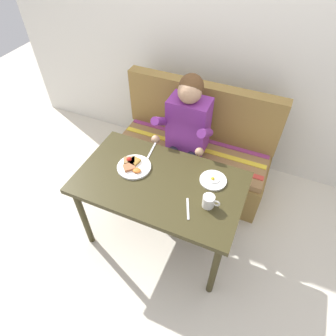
{
  "coord_description": "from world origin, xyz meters",
  "views": [
    {
      "loc": [
        0.59,
        -1.21,
        2.27
      ],
      "look_at": [
        0.0,
        0.15,
        0.72
      ],
      "focal_mm": 30.78,
      "sensor_mm": 36.0,
      "label": 1
    }
  ],
  "objects_px": {
    "coffee_mug": "(209,201)",
    "knife": "(151,151)",
    "person": "(185,131)",
    "plate_eggs": "(213,180)",
    "couch": "(193,154)",
    "fork": "(188,209)",
    "table": "(160,188)",
    "plate_breakfast": "(133,166)"
  },
  "relations": [
    {
      "from": "fork",
      "to": "coffee_mug",
      "type": "bearing_deg",
      "value": 11.9
    },
    {
      "from": "fork",
      "to": "knife",
      "type": "xyz_separation_m",
      "value": [
        -0.46,
        0.4,
        0.0
      ]
    },
    {
      "from": "plate_eggs",
      "to": "coffee_mug",
      "type": "height_order",
      "value": "coffee_mug"
    },
    {
      "from": "fork",
      "to": "knife",
      "type": "relative_size",
      "value": 0.85
    },
    {
      "from": "table",
      "to": "knife",
      "type": "bearing_deg",
      "value": 126.29
    },
    {
      "from": "couch",
      "to": "coffee_mug",
      "type": "xyz_separation_m",
      "value": [
        0.38,
        -0.83,
        0.45
      ]
    },
    {
      "from": "knife",
      "to": "plate_eggs",
      "type": "bearing_deg",
      "value": -17.39
    },
    {
      "from": "coffee_mug",
      "to": "table",
      "type": "bearing_deg",
      "value": 169.96
    },
    {
      "from": "table",
      "to": "plate_breakfast",
      "type": "bearing_deg",
      "value": 168.86
    },
    {
      "from": "couch",
      "to": "coffee_mug",
      "type": "bearing_deg",
      "value": -65.25
    },
    {
      "from": "couch",
      "to": "person",
      "type": "bearing_deg",
      "value": -99.99
    },
    {
      "from": "person",
      "to": "knife",
      "type": "height_order",
      "value": "person"
    },
    {
      "from": "plate_breakfast",
      "to": "plate_eggs",
      "type": "distance_m",
      "value": 0.59
    },
    {
      "from": "couch",
      "to": "fork",
      "type": "bearing_deg",
      "value": -73.47
    },
    {
      "from": "fork",
      "to": "knife",
      "type": "distance_m",
      "value": 0.61
    },
    {
      "from": "table",
      "to": "couch",
      "type": "distance_m",
      "value": 0.83
    },
    {
      "from": "table",
      "to": "plate_eggs",
      "type": "xyz_separation_m",
      "value": [
        0.35,
        0.15,
        0.09
      ]
    },
    {
      "from": "person",
      "to": "plate_eggs",
      "type": "relative_size",
      "value": 6.32
    },
    {
      "from": "fork",
      "to": "couch",
      "type": "bearing_deg",
      "value": 83.69
    },
    {
      "from": "plate_eggs",
      "to": "plate_breakfast",
      "type": "bearing_deg",
      "value": -169.74
    },
    {
      "from": "plate_eggs",
      "to": "knife",
      "type": "bearing_deg",
      "value": 168.8
    },
    {
      "from": "coffee_mug",
      "to": "knife",
      "type": "distance_m",
      "value": 0.66
    },
    {
      "from": "couch",
      "to": "fork",
      "type": "relative_size",
      "value": 8.47
    },
    {
      "from": "person",
      "to": "coffee_mug",
      "type": "relative_size",
      "value": 10.27
    },
    {
      "from": "knife",
      "to": "couch",
      "type": "bearing_deg",
      "value": 63.25
    },
    {
      "from": "person",
      "to": "plate_eggs",
      "type": "xyz_separation_m",
      "value": [
        0.38,
        -0.44,
        -0.0
      ]
    },
    {
      "from": "couch",
      "to": "knife",
      "type": "relative_size",
      "value": 7.2
    },
    {
      "from": "coffee_mug",
      "to": "fork",
      "type": "xyz_separation_m",
      "value": [
        -0.11,
        -0.08,
        -0.05
      ]
    },
    {
      "from": "table",
      "to": "plate_breakfast",
      "type": "xyz_separation_m",
      "value": [
        -0.24,
        0.05,
        0.1
      ]
    },
    {
      "from": "table",
      "to": "coffee_mug",
      "type": "height_order",
      "value": "coffee_mug"
    },
    {
      "from": "knife",
      "to": "plate_breakfast",
      "type": "bearing_deg",
      "value": -108.35
    },
    {
      "from": "table",
      "to": "plate_breakfast",
      "type": "distance_m",
      "value": 0.26
    },
    {
      "from": "fork",
      "to": "knife",
      "type": "height_order",
      "value": "same"
    },
    {
      "from": "knife",
      "to": "person",
      "type": "bearing_deg",
      "value": 58.17
    },
    {
      "from": "knife",
      "to": "fork",
      "type": "bearing_deg",
      "value": -47.55
    },
    {
      "from": "plate_eggs",
      "to": "coffee_mug",
      "type": "bearing_deg",
      "value": -80.83
    },
    {
      "from": "person",
      "to": "knife",
      "type": "xyz_separation_m",
      "value": [
        -0.16,
        -0.33,
        -0.01
      ]
    },
    {
      "from": "couch",
      "to": "fork",
      "type": "height_order",
      "value": "couch"
    },
    {
      "from": "table",
      "to": "person",
      "type": "height_order",
      "value": "person"
    },
    {
      "from": "couch",
      "to": "knife",
      "type": "distance_m",
      "value": 0.67
    },
    {
      "from": "plate_eggs",
      "to": "knife",
      "type": "xyz_separation_m",
      "value": [
        -0.54,
        0.11,
        -0.01
      ]
    },
    {
      "from": "knife",
      "to": "coffee_mug",
      "type": "bearing_deg",
      "value": -35.84
    }
  ]
}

